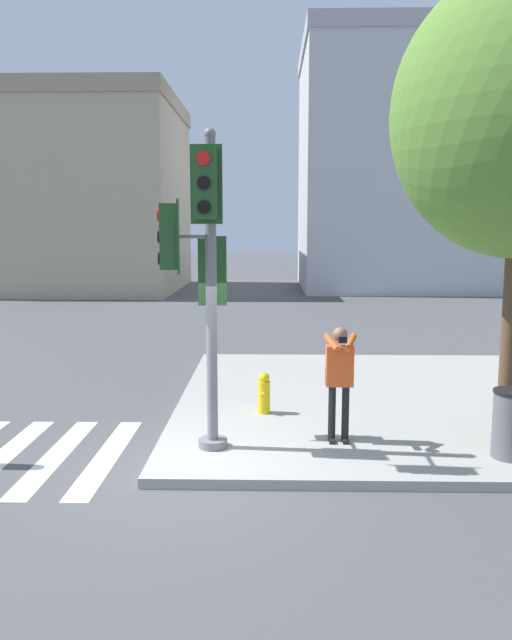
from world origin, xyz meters
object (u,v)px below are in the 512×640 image
traffic_signal_pole (202,261)px  fire_hydrant (264,393)px  trash_bin (511,424)px  person_photographer (340,373)px

traffic_signal_pole → fire_hydrant: traffic_signal_pole is taller
fire_hydrant → trash_bin: bearing=-30.8°
person_photographer → trash_bin: size_ratio=1.80×
traffic_signal_pole → trash_bin: size_ratio=4.71×
person_photographer → trash_bin: 2.45m
person_photographer → fire_hydrant: person_photographer is taller
person_photographer → fire_hydrant: (-1.13, 1.43, -0.69)m
person_photographer → trash_bin: (2.30, -0.62, -0.56)m
traffic_signal_pole → person_photographer: 2.60m
trash_bin → traffic_signal_pole: bearing=175.8°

